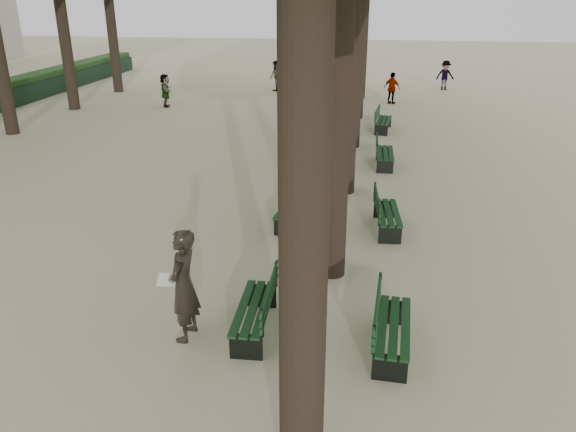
# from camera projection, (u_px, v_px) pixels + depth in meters

# --- Properties ---
(ground) EXTENTS (120.00, 120.00, 0.00)m
(ground) POSITION_uv_depth(u_px,v_px,m) (223.00, 355.00, 8.85)
(ground) COLOR #C5BB95
(ground) RESTS_ON ground
(bench_left_0) EXTENTS (0.63, 1.82, 0.92)m
(bench_left_0) POSITION_uv_depth(u_px,v_px,m) (254.00, 317.00, 9.37)
(bench_left_0) COLOR black
(bench_left_0) RESTS_ON ground
(bench_left_1) EXTENTS (0.78, 1.85, 0.92)m
(bench_left_1) POSITION_uv_depth(u_px,v_px,m) (293.00, 213.00, 13.70)
(bench_left_1) COLOR black
(bench_left_1) RESTS_ON ground
(bench_left_2) EXTENTS (0.71, 1.84, 0.92)m
(bench_left_2) POSITION_uv_depth(u_px,v_px,m) (315.00, 157.00, 18.34)
(bench_left_2) COLOR black
(bench_left_2) RESTS_ON ground
(bench_left_3) EXTENTS (0.76, 1.85, 0.92)m
(bench_left_3) POSITION_uv_depth(u_px,v_px,m) (327.00, 123.00, 22.94)
(bench_left_3) COLOR black
(bench_left_3) RESTS_ON ground
(bench_right_0) EXTENTS (0.68, 1.83, 0.92)m
(bench_right_0) POSITION_uv_depth(u_px,v_px,m) (392.00, 335.00, 8.87)
(bench_right_0) COLOR black
(bench_right_0) RESTS_ON ground
(bench_right_1) EXTENTS (0.70, 1.84, 0.92)m
(bench_right_1) POSITION_uv_depth(u_px,v_px,m) (387.00, 220.00, 13.33)
(bench_right_1) COLOR black
(bench_right_1) RESTS_ON ground
(bench_right_2) EXTENTS (0.59, 1.81, 0.92)m
(bench_right_2) POSITION_uv_depth(u_px,v_px,m) (385.00, 158.00, 18.18)
(bench_right_2) COLOR black
(bench_right_2) RESTS_ON ground
(bench_right_3) EXTENTS (0.76, 1.85, 0.92)m
(bench_right_3) POSITION_uv_depth(u_px,v_px,m) (383.00, 125.00, 22.68)
(bench_right_3) COLOR black
(bench_right_3) RESTS_ON ground
(man_with_map) EXTENTS (0.66, 0.80, 1.93)m
(man_with_map) POSITION_uv_depth(u_px,v_px,m) (183.00, 285.00, 8.96)
(man_with_map) COLOR black
(man_with_map) RESTS_ON ground
(pedestrian_b) EXTENTS (1.09, 0.51, 1.63)m
(pedestrian_b) POSITION_uv_depth(u_px,v_px,m) (445.00, 75.00, 31.84)
(pedestrian_b) COLOR #262628
(pedestrian_b) RESTS_ON ground
(pedestrian_c) EXTENTS (0.93, 0.74, 1.55)m
(pedestrian_c) POSITION_uv_depth(u_px,v_px,m) (392.00, 88.00, 27.90)
(pedestrian_c) COLOR #262628
(pedestrian_c) RESTS_ON ground
(pedestrian_e) EXTENTS (0.84, 1.47, 1.57)m
(pedestrian_e) POSITION_uv_depth(u_px,v_px,m) (165.00, 91.00, 27.23)
(pedestrian_e) COLOR #262628
(pedestrian_e) RESTS_ON ground
(pedestrian_a) EXTENTS (0.72, 0.88, 1.70)m
(pedestrian_a) POSITION_uv_depth(u_px,v_px,m) (276.00, 77.00, 31.11)
(pedestrian_a) COLOR #262628
(pedestrian_a) RESTS_ON ground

